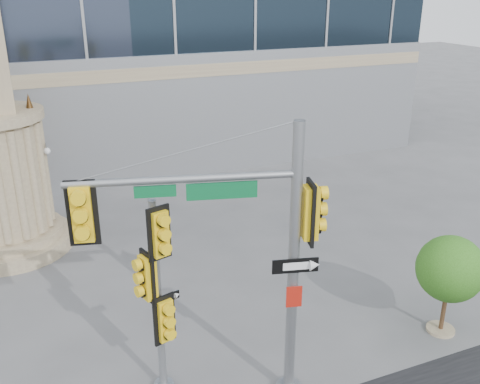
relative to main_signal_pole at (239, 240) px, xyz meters
name	(u,v)px	position (x,y,z in m)	size (l,w,h in m)	color
ground	(263,352)	(1.19, 1.20, -4.09)	(120.00, 120.00, 0.00)	#545456
main_signal_pole	(239,240)	(0.00, 0.00, 0.00)	(5.02, 1.72, 6.60)	slate
secondary_signal_pole	(158,287)	(-1.60, 0.83, -1.22)	(0.91, 0.65, 4.88)	slate
street_tree	(451,271)	(6.20, 0.13, -2.19)	(1.85, 1.81, 2.89)	gray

